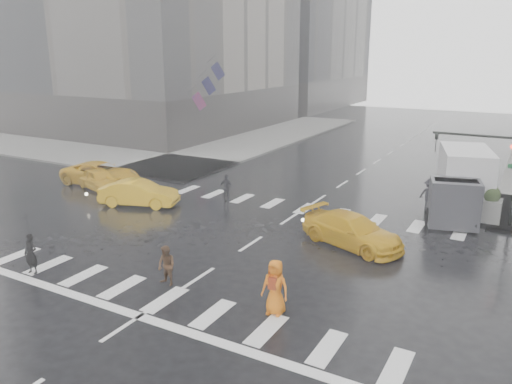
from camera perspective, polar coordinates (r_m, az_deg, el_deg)
The scene contains 17 objects.
ground at distance 22.48m, azimuth -0.59°, elevation -5.94°, with size 120.00×120.00×0.00m, color black.
sidewalk_nw at distance 47.23m, azimuth -10.68°, elevation 5.42°, with size 35.00×35.00×0.15m, color slate.
road_markings at distance 22.48m, azimuth -0.59°, elevation -5.93°, with size 18.00×48.00×0.01m, color silver, non-canonical shape.
traffic_signal_pole at distance 26.66m, azimuth 25.69°, elevation 3.16°, with size 4.45×0.42×4.50m.
planter_west at distance 27.53m, azimuth 21.03°, elevation -0.77°, with size 1.10×1.10×1.80m.
planter_mid at distance 27.36m, azimuth 25.16°, elevation -1.32°, with size 1.10×1.10×1.80m.
flag_cluster at distance 44.69m, azimuth -5.74°, elevation 12.24°, with size 2.87×3.06×4.69m.
pedestrian_black at distance 20.92m, azimuth -24.59°, elevation -4.36°, with size 1.09×1.10×2.43m.
pedestrian_brown at distance 18.72m, azimuth -10.19°, elevation -8.30°, with size 0.74×0.58×1.52m, color #422917.
pedestrian_orange at distance 16.48m, azimuth 2.21°, elevation -10.81°, with size 0.95×0.65×1.87m.
pedestrian_far_a at distance 28.66m, azimuth -3.36°, elevation 0.48°, with size 0.91×0.56×1.55m, color black.
pedestrian_far_b at distance 28.43m, azimuth 19.18°, elevation -0.31°, with size 1.13×0.63×1.75m, color black.
taxi_front at distance 32.53m, azimuth -17.41°, elevation 1.40°, with size 1.55×3.85×1.31m, color #DEA10B.
taxi_mid at distance 28.52m, azimuth -13.24°, elevation -0.13°, with size 1.51×4.34×1.43m, color #DEA10B.
taxi_rear at distance 22.46m, azimuth 10.93°, elevation -4.35°, with size 1.97×4.27×1.40m, color #DEA10B.
taxi_far at distance 33.72m, azimuth -17.33°, elevation 2.02°, with size 2.41×4.63×1.45m, color #DEA10B.
box_truck at distance 28.09m, azimuth 22.46°, elevation 1.12°, with size 2.38×6.34×3.37m.
Camera 1 is at (10.40, -18.12, 8.30)m, focal length 35.00 mm.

